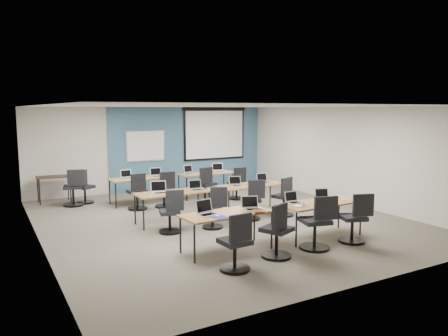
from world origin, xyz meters
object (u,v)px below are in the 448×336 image
training_table_mid_left (172,194)px  laptop_4 (160,190)px  training_table_back_right (206,175)px  laptop_7 (264,180)px  laptop_8 (127,176)px  laptop_6 (236,183)px  task_chair_8 (138,195)px  task_chair_0 (236,247)px  laptop_9 (157,174)px  task_chair_1 (277,235)px  task_chair_7 (284,200)px  laptop_10 (189,171)px  laptop_0 (206,211)px  task_chair_4 (171,215)px  spare_chair_a (84,190)px  laptop_5 (196,188)px  task_chair_3 (355,222)px  laptop_11 (219,169)px  laptop_3 (324,197)px  task_chair_10 (205,188)px  laptop_2 (293,200)px  laptop_1 (252,206)px  task_chair_6 (252,203)px  task_chair_5 (214,211)px  whiteboard (146,146)px  task_chair_9 (165,193)px  utility_table (54,179)px  training_table_mid_right (251,186)px  projector_screen (215,131)px  spare_chair_b (74,191)px  task_chair_11 (237,186)px  training_table_back_left (142,179)px  task_chair_2 (317,227)px

training_table_mid_left → laptop_4: 0.32m
training_table_back_right → laptop_7: bearing=-79.0°
training_table_mid_left → laptop_8: (-0.33, 2.47, 0.11)m
laptop_6 → task_chair_8: task_chair_8 is taller
task_chair_0 → laptop_6: 3.93m
training_table_mid_left → laptop_9: bearing=76.9°
task_chair_1 → training_table_mid_left: bearing=79.3°
task_chair_7 → laptop_10: size_ratio=3.06×
laptop_0 → task_chair_4: (-0.06, 1.55, -0.40)m
task_chair_1 → spare_chair_a: bearing=85.0°
laptop_5 → task_chair_3: bearing=-53.7°
training_table_mid_left → laptop_10: 2.94m
task_chair_4 → laptop_11: bearing=62.7°
laptop_3 → task_chair_10: (-0.84, 3.93, -0.36)m
laptop_2 → laptop_6: laptop_6 is taller
laptop_1 → task_chair_6: size_ratio=0.34×
task_chair_5 → spare_chair_a: bearing=137.6°
laptop_9 → task_chair_10: task_chair_10 is taller
whiteboard → task_chair_6: 5.03m
laptop_10 → task_chair_0: bearing=-123.5°
task_chair_3 → laptop_9: size_ratio=3.10×
laptop_1 → laptop_5: size_ratio=1.08×
laptop_3 → laptop_2: bearing=-168.0°
laptop_4 → laptop_5: bearing=8.4°
training_table_mid_left → laptop_5: bearing=-6.0°
training_table_back_right → task_chair_9: 1.80m
laptop_9 → utility_table: (-2.58, 1.34, -0.13)m
laptop_0 → utility_table: size_ratio=0.38×
task_chair_3 → task_chair_6: size_ratio=1.02×
training_table_mid_right → utility_table: 5.64m
laptop_4 → task_chair_5: size_ratio=0.38×
training_table_mid_left → laptop_0: bearing=-98.3°
task_chair_5 → laptop_10: bearing=95.8°
laptop_8 → utility_table: bearing=138.2°
task_chair_8 → laptop_11: (2.83, 0.73, 0.39)m
projector_screen → laptop_1: projector_screen is taller
training_table_mid_right → task_chair_4: bearing=-167.0°
laptop_1 → training_table_mid_right: bearing=77.5°
task_chair_10 → spare_chair_b: bearing=139.2°
task_chair_11 → spare_chair_b: (-4.36, 1.39, 0.03)m
training_table_back_right → task_chair_5: bearing=-115.6°
training_table_mid_left → training_table_back_left: same height
laptop_11 → task_chair_11: size_ratio=0.35×
task_chair_3 → laptop_4: size_ratio=2.78×
laptop_5 → task_chair_8: size_ratio=0.31×
laptop_5 → laptop_7: size_ratio=0.95×
task_chair_2 → training_table_mid_right: bearing=95.6°
training_table_back_left → laptop_1: (0.56, -4.81, 0.11)m
laptop_1 → task_chair_7: size_ratio=0.34×
training_table_back_right → laptop_7: size_ratio=5.12×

